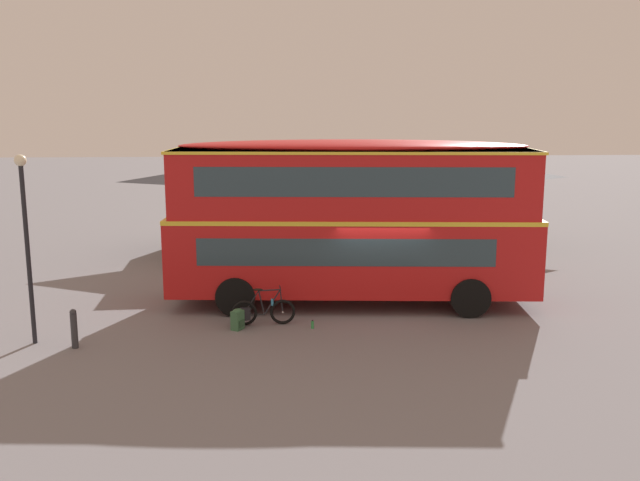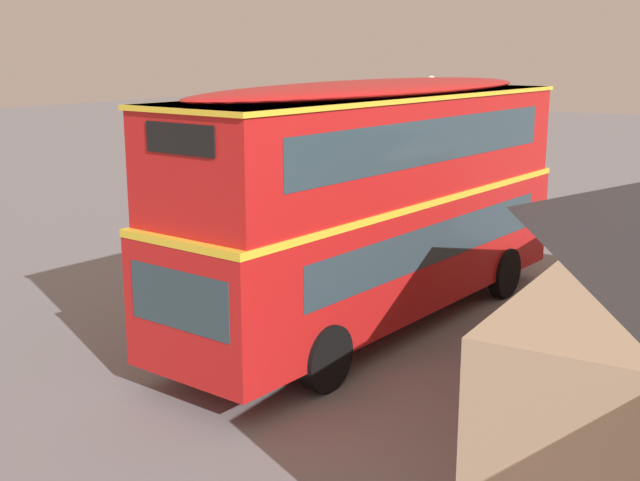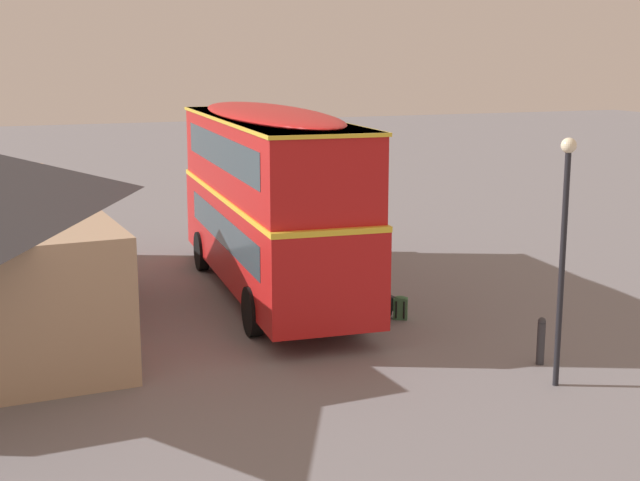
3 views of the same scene
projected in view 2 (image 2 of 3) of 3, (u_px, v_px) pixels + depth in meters
name	position (u px, v px, depth m)	size (l,w,h in m)	color
ground_plane	(336.00, 328.00, 15.94)	(120.00, 120.00, 0.00)	slate
double_decker_bus	(379.00, 193.00, 15.62)	(10.58, 3.28, 4.79)	black
touring_bicycle	(365.00, 265.00, 19.21)	(1.70, 0.52, 1.02)	black
backpack_on_ground	(366.00, 261.00, 19.90)	(0.37, 0.40, 0.56)	#386642
water_bottle_green_metal	(321.00, 287.00, 18.38)	(0.08, 0.08, 0.23)	green
street_lamp	(430.00, 137.00, 23.71)	(0.28, 0.28, 4.61)	black
kerb_bollard	(397.00, 221.00, 23.59)	(0.16, 0.16, 0.97)	#333338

